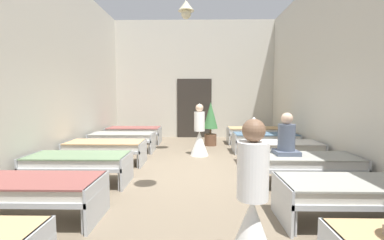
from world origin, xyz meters
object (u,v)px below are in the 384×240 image
(bed_left_row_1, at_px, (29,189))
(bed_left_row_4, at_px, (123,137))
(bed_left_row_3, at_px, (106,147))
(bed_right_row_1, at_px, (353,191))
(potted_plant, at_px, (211,121))
(nurse_mid_aisle, at_px, (252,216))
(bed_right_row_5, at_px, (254,131))
(patient_seated_primary, at_px, (286,139))
(bed_right_row_2, at_px, (306,163))
(bed_left_row_2, at_px, (79,162))
(bed_right_row_3, at_px, (281,147))
(bed_right_row_4, at_px, (265,138))
(nurse_near_aisle, at_px, (199,137))
(bed_left_row_5, at_px, (134,131))

(bed_left_row_1, height_order, bed_left_row_4, same)
(bed_left_row_1, distance_m, bed_left_row_3, 2.99)
(bed_right_row_1, distance_m, bed_left_row_3, 5.25)
(potted_plant, bearing_deg, nurse_mid_aisle, -89.47)
(bed_right_row_1, xyz_separation_m, bed_left_row_4, (-4.32, 4.48, 0.00))
(bed_right_row_5, bearing_deg, bed_left_row_3, -145.29)
(bed_right_row_1, bearing_deg, nurse_mid_aisle, -147.95)
(nurse_mid_aisle, xyz_separation_m, potted_plant, (-0.06, 6.53, 0.32))
(patient_seated_primary, bearing_deg, bed_right_row_2, -14.51)
(bed_left_row_1, bearing_deg, patient_seated_primary, 21.79)
(bed_left_row_2, height_order, bed_right_row_3, same)
(nurse_mid_aisle, bearing_deg, patient_seated_primary, 43.11)
(bed_right_row_2, xyz_separation_m, bed_right_row_3, (0.00, 1.49, 0.00))
(bed_right_row_4, xyz_separation_m, nurse_mid_aisle, (-1.52, -5.44, 0.09))
(bed_left_row_3, relative_size, nurse_near_aisle, 1.28)
(bed_left_row_4, bearing_deg, bed_left_row_1, -90.00)
(patient_seated_primary, bearing_deg, bed_left_row_2, -178.69)
(bed_right_row_2, distance_m, bed_right_row_3, 1.49)
(bed_left_row_3, height_order, potted_plant, potted_plant)
(bed_left_row_2, bearing_deg, bed_left_row_5, 90.00)
(bed_left_row_3, bearing_deg, bed_right_row_5, 34.71)
(bed_right_row_1, height_order, patient_seated_primary, patient_seated_primary)
(bed_right_row_1, height_order, bed_left_row_5, same)
(bed_right_row_1, relative_size, bed_left_row_2, 1.00)
(bed_left_row_5, height_order, patient_seated_primary, patient_seated_primary)
(bed_right_row_1, bearing_deg, patient_seated_primary, 102.45)
(bed_right_row_3, xyz_separation_m, nurse_mid_aisle, (-1.52, -3.94, 0.09))
(bed_right_row_1, distance_m, bed_left_row_2, 4.57)
(bed_right_row_3, xyz_separation_m, bed_left_row_4, (-4.32, 1.49, 0.00))
(nurse_near_aisle, xyz_separation_m, potted_plant, (0.40, 1.56, 0.32))
(bed_left_row_4, xyz_separation_m, bed_right_row_4, (4.32, 0.00, 0.00))
(bed_right_row_4, relative_size, potted_plant, 1.27)
(nurse_mid_aisle, bearing_deg, bed_left_row_1, 139.05)
(bed_right_row_3, relative_size, patient_seated_primary, 2.38)
(patient_seated_primary, relative_size, potted_plant, 0.53)
(bed_left_row_1, xyz_separation_m, bed_right_row_1, (4.32, 0.00, 0.00))
(bed_right_row_2, relative_size, bed_right_row_3, 1.00)
(bed_right_row_1, distance_m, bed_right_row_2, 1.49)
(bed_right_row_1, height_order, nurse_near_aisle, nurse_near_aisle)
(bed_right_row_4, relative_size, bed_right_row_5, 1.00)
(bed_left_row_1, distance_m, potted_plant, 6.22)
(bed_right_row_2, height_order, potted_plant, potted_plant)
(bed_left_row_5, relative_size, patient_seated_primary, 2.38)
(bed_right_row_2, xyz_separation_m, bed_left_row_4, (-4.32, 2.99, 0.00))
(bed_right_row_4, bearing_deg, patient_seated_primary, -96.88)
(bed_left_row_3, bearing_deg, bed_right_row_2, -19.10)
(bed_left_row_3, relative_size, nurse_mid_aisle, 1.28)
(bed_right_row_1, bearing_deg, nurse_near_aisle, 116.26)
(bed_right_row_4, height_order, bed_left_row_5, same)
(bed_right_row_4, bearing_deg, bed_left_row_2, -145.29)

